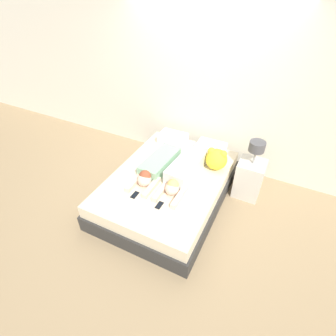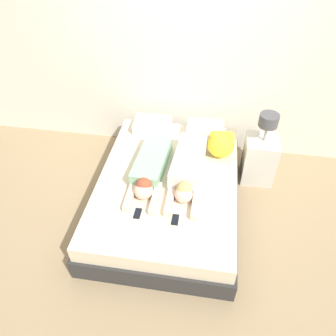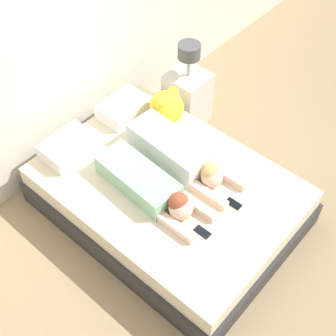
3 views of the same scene
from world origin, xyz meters
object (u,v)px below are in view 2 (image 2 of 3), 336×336
at_px(cell_phone_right, 175,220).
at_px(plush_toy, 221,143).
at_px(cell_phone_left, 138,213).
at_px(bed, 168,192).
at_px(pillow_head_left, 152,125).
at_px(pillow_head_right, 205,130).
at_px(person_right, 188,169).
at_px(nightstand, 260,157).
at_px(person_left, 150,169).

relative_size(cell_phone_right, plush_toy, 0.39).
distance_m(cell_phone_left, cell_phone_right, 0.37).
distance_m(bed, cell_phone_right, 0.62).
bearing_deg(bed, pillow_head_left, 111.52).
xyz_separation_m(pillow_head_right, plush_toy, (0.20, -0.36, 0.09)).
relative_size(bed, person_right, 1.95).
distance_m(cell_phone_left, nightstand, 1.71).
bearing_deg(person_right, person_left, -172.64).
bearing_deg(person_right, plush_toy, 51.65).
xyz_separation_m(cell_phone_left, cell_phone_right, (0.37, -0.02, 0.00)).
bearing_deg(nightstand, person_right, -145.17).
distance_m(pillow_head_right, nightstand, 0.74).
bearing_deg(person_right, bed, -161.97).
bearing_deg(person_left, nightstand, 26.97).
distance_m(pillow_head_right, person_right, 0.79).
height_order(bed, pillow_head_left, pillow_head_left).
xyz_separation_m(pillow_head_left, cell_phone_right, (0.49, -1.40, -0.07)).
height_order(cell_phone_left, cell_phone_right, same).
xyz_separation_m(bed, plush_toy, (0.54, 0.49, 0.38)).
bearing_deg(pillow_head_left, person_left, -81.00).
relative_size(pillow_head_left, person_right, 0.41).
distance_m(cell_phone_right, plush_toy, 1.12).
distance_m(plush_toy, nightstand, 0.57).
height_order(person_left, person_right, person_right).
xyz_separation_m(pillow_head_right, nightstand, (0.69, -0.21, -0.17)).
bearing_deg(bed, cell_phone_right, -74.20).
xyz_separation_m(person_left, nightstand, (1.23, 0.62, -0.18)).
bearing_deg(pillow_head_left, cell_phone_right, -70.70).
bearing_deg(cell_phone_right, person_right, 85.80).
bearing_deg(plush_toy, person_left, -147.30).
xyz_separation_m(pillow_head_left, nightstand, (1.36, -0.21, -0.17)).
xyz_separation_m(bed, person_right, (0.20, 0.07, 0.33)).
xyz_separation_m(bed, person_left, (-0.20, 0.01, 0.31)).
relative_size(cell_phone_left, nightstand, 0.14).
height_order(pillow_head_left, person_left, person_left).
height_order(bed, nightstand, nightstand).
xyz_separation_m(person_left, cell_phone_right, (0.36, -0.57, -0.08)).
height_order(pillow_head_left, cell_phone_right, pillow_head_left).
height_order(pillow_head_right, person_right, person_right).
bearing_deg(bed, person_left, 176.14).
xyz_separation_m(person_right, cell_phone_right, (-0.05, -0.62, -0.10)).
xyz_separation_m(bed, pillow_head_right, (0.33, 0.85, 0.29)).
bearing_deg(pillow_head_right, cell_phone_left, -111.67).
xyz_separation_m(pillow_head_right, cell_phone_right, (-0.18, -1.40, -0.07)).
relative_size(person_right, plush_toy, 3.32).
distance_m(person_right, cell_phone_left, 0.74).
bearing_deg(nightstand, plush_toy, -162.87).
bearing_deg(person_left, cell_phone_left, -91.37).
height_order(person_left, cell_phone_left, person_left).
xyz_separation_m(cell_phone_left, plush_toy, (0.75, 1.02, 0.16)).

